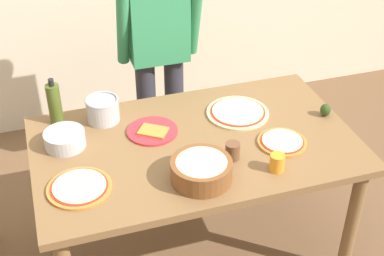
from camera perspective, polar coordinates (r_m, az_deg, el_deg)
The scene contains 14 objects.
ground at distance 3.21m, azimuth 0.28°, elevation -12.49°, with size 8.00×8.00×0.00m, color brown.
dining_table at distance 2.76m, azimuth 0.31°, elevation -2.97°, with size 1.60×0.96×0.76m.
person_cook at distance 3.25m, azimuth -3.52°, elevation 8.67°, with size 0.49×0.25×1.62m.
pizza_raw_on_board at distance 2.93m, azimuth 4.80°, elevation 1.64°, with size 0.33×0.33×0.02m.
pizza_cooked_on_tray at distance 2.47m, azimuth -11.70°, elevation -6.10°, with size 0.29×0.29×0.02m.
pizza_second_cooked at distance 2.73m, azimuth 9.40°, elevation -1.43°, with size 0.24×0.24×0.02m.
plate_with_slice at distance 2.78m, azimuth -4.16°, elevation -0.31°, with size 0.26×0.26×0.02m.
popcorn_bowl at distance 2.44m, azimuth 0.98°, elevation -4.26°, with size 0.28×0.28×0.11m.
mixing_bowl_steel at distance 2.73m, azimuth -13.17°, elevation -1.14°, with size 0.20×0.20×0.08m.
olive_oil_bottle at distance 2.88m, azimuth -14.18°, elevation 2.50°, with size 0.07×0.07×0.26m.
steel_pot at distance 2.87m, azimuth -9.32°, elevation 1.93°, with size 0.17×0.17×0.13m.
cup_orange at distance 2.54m, azimuth 8.89°, elevation -3.60°, with size 0.07×0.07×0.09m, color orange.
cup_small_brown at distance 2.58m, azimuth 4.26°, elevation -2.41°, with size 0.07×0.07×0.09m, color brown.
avocado at distance 2.97m, azimuth 13.78°, elevation 1.85°, with size 0.06×0.06×0.07m, color #2D4219.
Camera 1 is at (-0.68, -2.09, 2.35)m, focal length 50.99 mm.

